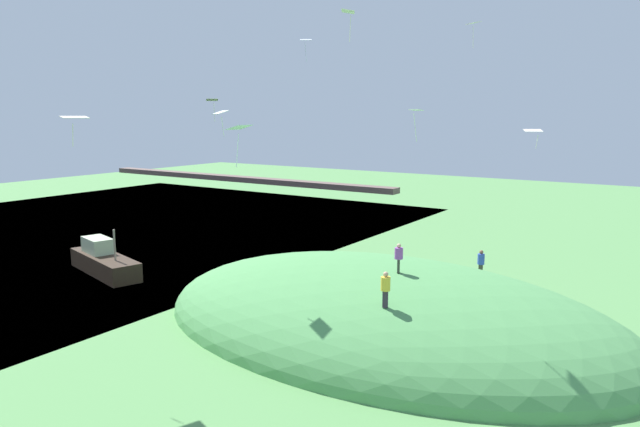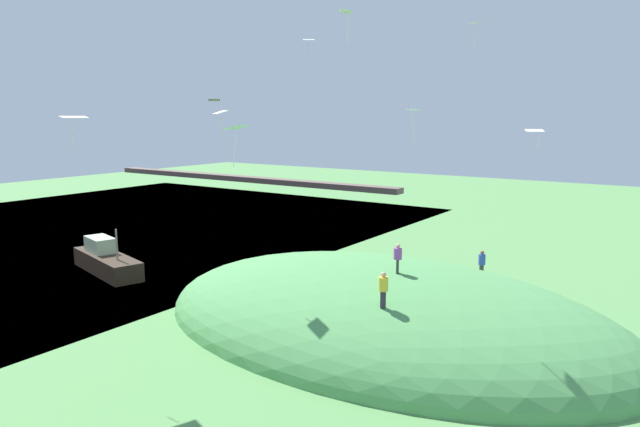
{
  "view_description": "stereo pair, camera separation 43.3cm",
  "coord_description": "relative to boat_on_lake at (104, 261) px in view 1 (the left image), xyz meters",
  "views": [
    {
      "loc": [
        22.46,
        -29.55,
        11.71
      ],
      "look_at": [
        3.75,
        -1.23,
        6.0
      ],
      "focal_mm": 32.79,
      "sensor_mm": 36.0,
      "label": 1
    },
    {
      "loc": [
        22.82,
        -29.31,
        11.71
      ],
      "look_at": [
        3.75,
        -1.23,
        6.0
      ],
      "focal_mm": 32.79,
      "sensor_mm": 36.0,
      "label": 2
    }
  ],
  "objects": [
    {
      "name": "bridge_deck_far",
      "position": [
        -16.07,
        33.45,
        2.26
      ],
      "size": [
        47.9,
        1.8,
        0.7
      ],
      "primitive_type": "cube",
      "color": "brown"
    },
    {
      "name": "kite_1",
      "position": [
        24.01,
        10.75,
        16.49
      ],
      "size": [
        1.07,
        1.02,
        1.64
      ],
      "color": "white"
    },
    {
      "name": "kite_0",
      "position": [
        27.87,
        11.53,
        9.84
      ],
      "size": [
        1.3,
        1.15,
        1.24
      ],
      "color": "white"
    },
    {
      "name": "person_walking_path",
      "position": [
        25.84,
        8.72,
        1.83
      ],
      "size": [
        0.53,
        0.53,
        1.73
      ],
      "rotation": [
        0.0,
        0.0,
        6.02
      ],
      "color": "#3D382C",
      "rests_on": "grass_hill"
    },
    {
      "name": "ground_plane",
      "position": [
        14.59,
        2.96,
        -0.9
      ],
      "size": [
        160.0,
        160.0,
        0.0
      ],
      "primitive_type": "plane",
      "color": "#558D4C"
    },
    {
      "name": "boat_on_lake",
      "position": [
        0.0,
        0.0,
        0.0
      ],
      "size": [
        8.62,
        4.29,
        3.66
      ],
      "rotation": [
        0.0,
        0.0,
        2.87
      ],
      "color": "#332419",
      "rests_on": "lake_water"
    },
    {
      "name": "kite_5",
      "position": [
        20.67,
        -7.93,
        10.25
      ],
      "size": [
        0.77,
        1.08,
        1.78
      ],
      "color": "white"
    },
    {
      "name": "grass_hill",
      "position": [
        22.86,
        1.29,
        -0.9
      ],
      "size": [
        27.86,
        17.16,
        7.3
      ],
      "primitive_type": "ellipsoid",
      "color": "#519351",
      "rests_on": "ground_plane"
    },
    {
      "name": "person_on_hilltop",
      "position": [
        25.34,
        -3.43,
        3.13
      ],
      "size": [
        0.54,
        0.54,
        1.7
      ],
      "rotation": [
        0.0,
        0.0,
        3.41
      ],
      "color": "#322936",
      "rests_on": "grass_hill"
    },
    {
      "name": "kite_2",
      "position": [
        12.9,
        -10.32,
        10.69
      ],
      "size": [
        1.16,
        1.36,
        1.39
      ],
      "color": "white"
    },
    {
      "name": "kite_9",
      "position": [
        15.87,
        -3.87,
        10.91
      ],
      "size": [
        1.09,
        0.95,
        1.35
      ],
      "color": "white"
    },
    {
      "name": "kite_4",
      "position": [
        23.6,
        -4.02,
        15.17
      ],
      "size": [
        0.89,
        0.98,
        1.36
      ],
      "color": "white"
    },
    {
      "name": "lake_water",
      "position": [
        -16.07,
        2.96,
        -1.1
      ],
      "size": [
        53.22,
        80.0,
        0.4
      ],
      "primitive_type": "cube",
      "color": "#365672",
      "rests_on": "ground_plane"
    },
    {
      "name": "kite_7",
      "position": [
        6.47,
        17.41,
        17.33
      ],
      "size": [
        1.26,
        1.16,
        2.02
      ],
      "color": "white"
    },
    {
      "name": "kite_3",
      "position": [
        5.89,
        5.98,
        11.86
      ],
      "size": [
        1.03,
        1.04,
        1.71
      ],
      "color": "white"
    },
    {
      "name": "kite_8",
      "position": [
        25.72,
        -1.44,
        10.91
      ],
      "size": [
        0.7,
        0.58,
        1.49
      ],
      "color": "white"
    },
    {
      "name": "person_near_shore",
      "position": [
        24.2,
        0.27,
        3.67
      ],
      "size": [
        0.57,
        0.57,
        1.56
      ],
      "rotation": [
        0.0,
        0.0,
        1.98
      ],
      "color": "#31372E",
      "rests_on": "grass_hill"
    }
  ]
}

